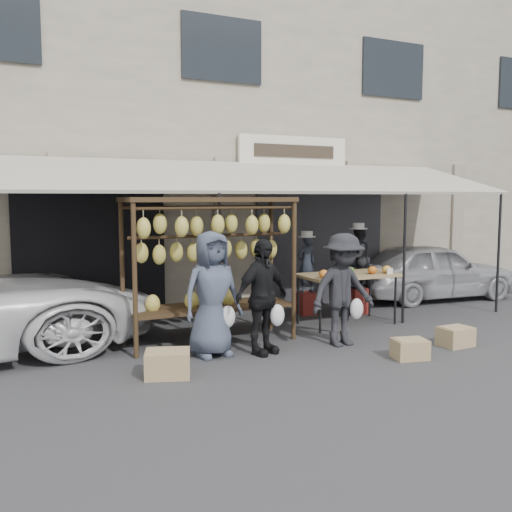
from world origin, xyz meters
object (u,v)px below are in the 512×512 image
(crate_far, at_px, (168,364))
(sedan, at_px, (432,271))
(produce_table, at_px, (348,276))
(vendor_right, at_px, (358,258))
(customer_left, at_px, (212,294))
(customer_mid, at_px, (262,297))
(customer_right, at_px, (343,290))
(crate_near_b, at_px, (455,337))
(vendor_left, at_px, (307,264))
(banana_rack, at_px, (211,242))
(crate_near_a, at_px, (410,349))

(crate_far, bearing_deg, sedan, 22.46)
(produce_table, height_order, vendor_right, vendor_right)
(crate_far, bearing_deg, customer_left, 37.78)
(customer_left, distance_m, customer_mid, 0.71)
(customer_right, distance_m, sedan, 4.69)
(crate_near_b, bearing_deg, customer_right, 153.18)
(vendor_left, bearing_deg, banana_rack, 23.06)
(crate_near_b, bearing_deg, crate_near_a, -167.32)
(sedan, bearing_deg, customer_left, 114.93)
(crate_near_a, height_order, crate_near_b, crate_near_b)
(customer_right, bearing_deg, crate_near_a, -69.60)
(produce_table, height_order, customer_mid, customer_mid)
(banana_rack, relative_size, customer_left, 1.47)
(customer_right, distance_m, crate_near_b, 1.84)
(banana_rack, height_order, produce_table, banana_rack)
(banana_rack, height_order, customer_left, banana_rack)
(customer_right, bearing_deg, customer_mid, 172.41)
(customer_right, bearing_deg, vendor_right, 46.22)
(vendor_left, height_order, customer_mid, customer_mid)
(customer_right, distance_m, crate_far, 2.93)
(vendor_right, distance_m, sedan, 2.47)
(customer_left, height_order, customer_right, customer_left)
(vendor_left, relative_size, sedan, 0.30)
(produce_table, xyz_separation_m, sedan, (3.10, 1.32, -0.24))
(produce_table, height_order, vendor_left, vendor_left)
(banana_rack, relative_size, customer_mid, 1.57)
(vendor_left, xyz_separation_m, crate_far, (-3.49, -2.57, -0.81))
(vendor_right, relative_size, crate_near_b, 2.47)
(customer_mid, xyz_separation_m, crate_far, (-1.52, -0.45, -0.66))
(vendor_left, bearing_deg, crate_near_a, 82.03)
(crate_near_b, xyz_separation_m, crate_far, (-4.34, 0.42, 0.02))
(vendor_right, distance_m, customer_left, 3.94)
(crate_near_a, distance_m, crate_far, 3.34)
(produce_table, xyz_separation_m, crate_near_a, (-0.43, -2.15, -0.73))
(banana_rack, bearing_deg, vendor_left, 27.18)
(crate_near_b, bearing_deg, banana_rack, 151.71)
(produce_table, bearing_deg, crate_near_a, -101.42)
(produce_table, bearing_deg, customer_mid, -154.40)
(banana_rack, bearing_deg, customer_mid, -64.06)
(crate_near_a, distance_m, crate_near_b, 1.10)
(vendor_right, xyz_separation_m, crate_far, (-4.44, -2.25, -0.91))
(vendor_left, xyz_separation_m, vendor_right, (0.95, -0.32, 0.10))
(customer_mid, bearing_deg, produce_table, 5.66)
(crate_near_a, bearing_deg, sedan, 44.48)
(crate_near_a, xyz_separation_m, sedan, (3.53, 3.47, 0.49))
(customer_right, relative_size, crate_near_b, 3.54)
(crate_near_b, bearing_deg, produce_table, 108.48)
(vendor_right, height_order, customer_left, customer_left)
(customer_left, bearing_deg, sedan, 12.92)
(produce_table, relative_size, crate_near_a, 3.74)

